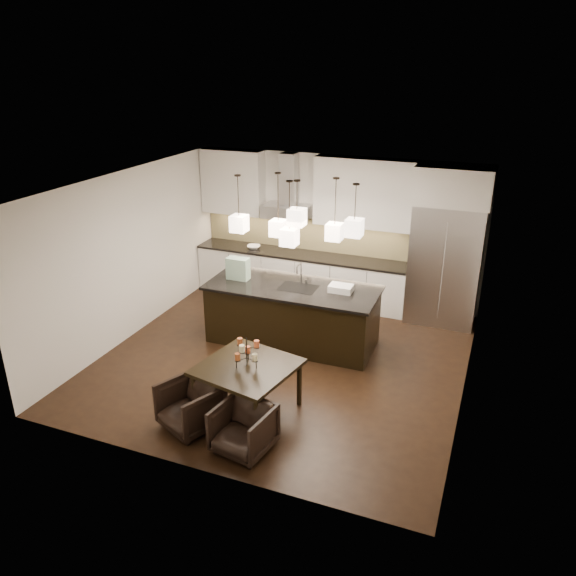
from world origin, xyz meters
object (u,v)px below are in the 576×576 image
at_px(armchair_left, 190,406).
at_px(armchair_right, 243,429).
at_px(island_body, 292,315).
at_px(refrigerator, 445,265).
at_px(dining_table, 248,388).

distance_m(armchair_left, armchair_right, 0.85).
bearing_deg(armchair_left, island_body, 106.67).
bearing_deg(armchair_right, refrigerator, 78.90).
xyz_separation_m(dining_table, armchair_left, (-0.53, -0.61, -0.03)).
height_order(refrigerator, island_body, refrigerator).
relative_size(island_body, dining_table, 2.34).
distance_m(dining_table, armchair_right, 0.83).
relative_size(dining_table, armchair_right, 1.75).
bearing_deg(island_body, dining_table, -86.04).
distance_m(refrigerator, armchair_left, 5.18).
xyz_separation_m(refrigerator, dining_table, (-2.02, -3.84, -0.73)).
xyz_separation_m(armchair_left, armchair_right, (0.83, -0.16, -0.02)).
relative_size(refrigerator, armchair_left, 3.07).
bearing_deg(island_body, armchair_left, -98.22).
bearing_deg(dining_table, refrigerator, 73.43).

